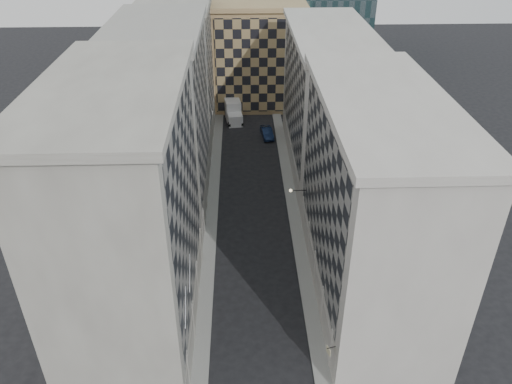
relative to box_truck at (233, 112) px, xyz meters
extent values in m
cube|color=gray|center=(-2.61, -28.77, -1.45)|extent=(1.50, 100.00, 0.15)
cube|color=gray|center=(7.89, -28.77, -1.45)|extent=(1.50, 100.00, 0.15)
cube|color=gray|center=(-8.36, -47.77, 9.98)|extent=(10.00, 22.00, 23.00)
cube|color=gray|center=(-3.48, -47.77, 11.48)|extent=(0.25, 19.36, 18.00)
cube|color=gray|center=(-3.56, -47.77, 0.08)|extent=(0.45, 21.12, 3.20)
cube|color=gray|center=(-8.36, -47.77, 21.83)|extent=(10.80, 22.80, 0.70)
cylinder|color=gray|center=(-3.71, -56.02, 0.68)|extent=(0.90, 0.90, 4.40)
cylinder|color=gray|center=(-3.71, -50.52, 0.68)|extent=(0.90, 0.90, 4.40)
cylinder|color=gray|center=(-3.71, -45.02, 0.68)|extent=(0.90, 0.90, 4.40)
cylinder|color=gray|center=(-3.71, -39.52, 0.68)|extent=(0.90, 0.90, 4.40)
cube|color=gray|center=(-8.36, -25.77, 9.48)|extent=(10.00, 22.00, 22.00)
cube|color=gray|center=(-3.48, -25.77, 10.98)|extent=(0.25, 19.36, 17.00)
cube|color=gray|center=(-3.56, -25.77, 0.08)|extent=(0.45, 21.12, 3.20)
cube|color=gray|center=(-8.36, -25.77, 20.83)|extent=(10.80, 22.80, 0.70)
cylinder|color=gray|center=(-3.71, -34.02, 0.68)|extent=(0.90, 0.90, 4.40)
cylinder|color=gray|center=(-3.71, -28.52, 0.68)|extent=(0.90, 0.90, 4.40)
cylinder|color=gray|center=(-3.71, -23.02, 0.68)|extent=(0.90, 0.90, 4.40)
cylinder|color=gray|center=(-3.71, -17.52, 0.68)|extent=(0.90, 0.90, 4.40)
cube|color=gray|center=(-8.36, -3.77, 8.98)|extent=(10.00, 22.00, 21.00)
cube|color=gray|center=(-3.48, -3.77, 10.48)|extent=(0.25, 19.36, 16.00)
cube|color=gray|center=(-3.56, -3.77, 0.08)|extent=(0.45, 21.12, 3.20)
cylinder|color=gray|center=(-3.71, -12.02, 0.68)|extent=(0.90, 0.90, 4.40)
cylinder|color=gray|center=(-3.71, -6.52, 0.68)|extent=(0.90, 0.90, 4.40)
cylinder|color=gray|center=(-3.71, -1.02, 0.68)|extent=(0.90, 0.90, 4.40)
cylinder|color=gray|center=(-3.71, 4.48, 0.68)|extent=(0.90, 0.90, 4.40)
cube|color=#B1AAA2|center=(13.64, -43.77, 8.48)|extent=(10.00, 26.00, 20.00)
cube|color=gray|center=(8.76, -43.77, 9.98)|extent=(0.25, 22.88, 15.00)
cube|color=#B1AAA2|center=(8.84, -43.77, 0.08)|extent=(0.45, 24.96, 3.20)
cube|color=#B1AAA2|center=(13.64, -43.77, 18.83)|extent=(10.80, 26.80, 0.70)
cylinder|color=#B1AAA2|center=(8.99, -54.17, 0.68)|extent=(0.90, 0.90, 4.40)
cylinder|color=#B1AAA2|center=(8.99, -48.97, 0.68)|extent=(0.90, 0.90, 4.40)
cylinder|color=#B1AAA2|center=(8.99, -43.77, 0.68)|extent=(0.90, 0.90, 4.40)
cylinder|color=#B1AAA2|center=(8.99, -38.57, 0.68)|extent=(0.90, 0.90, 4.40)
cylinder|color=#B1AAA2|center=(8.99, -33.37, 0.68)|extent=(0.90, 0.90, 4.40)
cube|color=#B1AAA2|center=(13.64, -16.77, 7.98)|extent=(10.00, 28.00, 19.00)
cube|color=gray|center=(8.76, -16.77, 9.48)|extent=(0.25, 24.64, 14.00)
cube|color=#B1AAA2|center=(8.84, -16.77, 0.08)|extent=(0.45, 26.88, 3.20)
cube|color=#B1AAA2|center=(13.64, -16.77, 17.83)|extent=(10.80, 28.80, 0.70)
cube|color=tan|center=(4.64, 9.23, 7.48)|extent=(16.00, 14.00, 18.00)
cube|color=tan|center=(4.64, 2.13, 7.48)|extent=(15.20, 0.25, 16.50)
cube|color=tan|center=(4.64, 9.23, 16.88)|extent=(16.80, 14.80, 0.80)
cube|color=#312B26|center=(2.64, 23.23, 12.48)|extent=(6.00, 6.00, 28.00)
cylinder|color=gray|center=(-3.26, -54.77, 6.48)|extent=(0.10, 2.33, 2.33)
cylinder|color=gray|center=(-3.26, -50.77, 6.48)|extent=(0.10, 2.33, 2.33)
cylinder|color=black|center=(7.74, -34.77, 4.68)|extent=(1.80, 0.08, 0.08)
sphere|color=#FFE5B2|center=(6.84, -34.77, 4.68)|extent=(0.36, 0.36, 0.36)
cube|color=white|center=(0.29, -2.11, -0.51)|extent=(2.82, 3.01, 2.03)
cube|color=white|center=(-0.11, 0.80, 0.23)|extent=(3.12, 4.37, 3.49)
cylinder|color=black|center=(-0.71, -3.15, -1.01)|extent=(0.47, 1.05, 1.01)
cylinder|color=black|center=(1.52, -2.85, -1.01)|extent=(0.47, 1.05, 1.01)
cylinder|color=black|center=(-1.41, 1.98, -1.01)|extent=(0.47, 1.05, 1.01)
cylinder|color=black|center=(0.83, 2.29, -1.01)|extent=(0.47, 1.05, 1.01)
imported|color=#101E3D|center=(5.64, -7.33, -0.73)|extent=(2.24, 4.96, 1.58)
cylinder|color=black|center=(8.24, -55.77, 2.66)|extent=(0.73, 0.29, 0.06)
cube|color=beige|center=(8.04, -55.77, 2.28)|extent=(0.26, 0.64, 0.66)
camera|label=1|loc=(1.26, -83.14, 34.30)|focal=35.00mm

